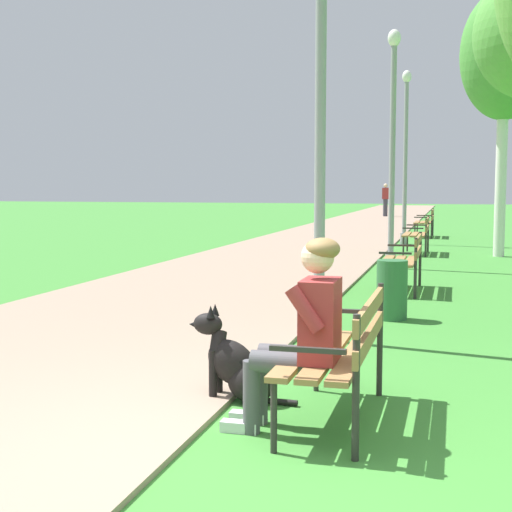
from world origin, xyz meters
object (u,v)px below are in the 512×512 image
lamp_post_far (405,155)px  birch_tree_fifth (505,57)px  pedestrian_distant (385,200)px  person_seated_on_near_bench (303,327)px  dog_black (238,366)px  lamp_post_mid (392,146)px  litter_bin (392,290)px  lamp_post_near (320,110)px  park_bench_near (342,346)px  park_bench_furthest (426,220)px  park_bench_mid (406,257)px  park_bench_far (419,232)px

lamp_post_far → birch_tree_fifth: size_ratio=0.79×
lamp_post_far → pedestrian_distant: lamp_post_far is taller
person_seated_on_near_bench → dog_black: 0.91m
lamp_post_mid → pedestrian_distant: (-2.19, 22.96, -1.45)m
lamp_post_mid → litter_bin: bearing=-85.0°
lamp_post_near → lamp_post_far: 12.83m
park_bench_near → dog_black: (-0.80, 0.27, -0.25)m
dog_black → park_bench_near: bearing=-18.6°
dog_black → person_seated_on_near_bench: bearing=-43.1°
park_bench_near → park_bench_furthest: 18.29m
park_bench_furthest → pedestrian_distant: pedestrian_distant is taller
park_bench_mid → park_bench_far: 6.19m
litter_bin → pedestrian_distant: 28.58m
park_bench_mid → park_bench_furthest: 11.94m
park_bench_mid → pedestrian_distant: size_ratio=0.91×
park_bench_mid → lamp_post_near: lamp_post_near is taller
park_bench_far → pedestrian_distant: 20.03m
dog_black → birch_tree_fifth: birch_tree_fifth is taller
person_seated_on_near_bench → lamp_post_mid: 9.85m
park_bench_near → lamp_post_mid: size_ratio=0.34×
lamp_post_near → pedestrian_distant: (-2.05, 29.84, -1.47)m
lamp_post_near → lamp_post_far: bearing=90.0°
park_bench_far → person_seated_on_near_bench: (-0.11, -12.82, 0.17)m
dog_black → lamp_post_far: (0.18, 15.13, 2.10)m
person_seated_on_near_bench → birch_tree_fifth: birch_tree_fifth is taller
park_bench_furthest → litter_bin: bearing=-89.4°
lamp_post_far → park_bench_far: bearing=-79.6°
park_bench_near → lamp_post_mid: (-0.47, 9.43, 1.78)m
lamp_post_near → lamp_post_mid: bearing=88.8°
lamp_post_near → park_bench_furthest: bearing=88.3°
lamp_post_far → pedestrian_distant: bearing=96.8°
park_bench_far → park_bench_furthest: (-0.06, 5.75, 0.00)m
park_bench_mid → birch_tree_fifth: (1.64, 6.06, 3.81)m
pedestrian_distant → lamp_post_mid: bearing=-84.6°
person_seated_on_near_bench → pedestrian_distant: pedestrian_distant is taller
park_bench_mid → lamp_post_mid: lamp_post_mid is taller
lamp_post_near → lamp_post_mid: lamp_post_near is taller
lamp_post_near → litter_bin: (0.62, 1.39, -1.96)m
lamp_post_near → pedestrian_distant: 29.94m
lamp_post_mid → birch_tree_fifth: bearing=54.6°
park_bench_mid → lamp_post_far: 9.26m
pedestrian_distant → birch_tree_fifth: bearing=-77.9°
lamp_post_mid → litter_bin: lamp_post_mid is taller
park_bench_near → birch_tree_fifth: birch_tree_fifth is taller
park_bench_furthest → park_bench_far: bearing=-89.4°
lamp_post_far → litter_bin: lamp_post_far is taller
pedestrian_distant → park_bench_near: bearing=-85.3°
pedestrian_distant → park_bench_mid: bearing=-84.2°
lamp_post_near → dog_black: bearing=-94.5°
lamp_post_mid → litter_bin: (0.48, -5.49, -1.94)m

